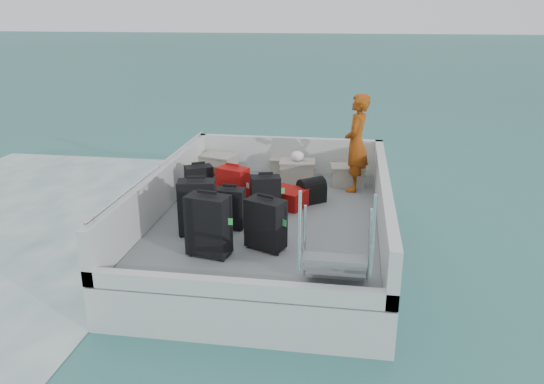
{
  "coord_description": "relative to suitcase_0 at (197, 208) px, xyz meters",
  "views": [
    {
      "loc": [
        1.21,
        -7.56,
        3.68
      ],
      "look_at": [
        0.04,
        0.09,
        1.0
      ],
      "focal_mm": 35.0,
      "sensor_mm": 36.0,
      "label": 1
    }
  ],
  "objects": [
    {
      "name": "suitcase_0",
      "position": [
        0.0,
        0.0,
        0.0
      ],
      "size": [
        0.57,
        0.38,
        0.8
      ],
      "primitive_type": "cube",
      "rotation": [
        0.0,
        0.0,
        0.18
      ],
      "color": "black",
      "rests_on": "deck"
    },
    {
      "name": "white_bag",
      "position": [
        1.14,
        2.66,
        0.06
      ],
      "size": [
        0.24,
        0.24,
        0.18
      ],
      "primitive_type": "ellipsoid",
      "color": "white",
      "rests_on": "crate_2"
    },
    {
      "name": "ferry_hull",
      "position": [
        0.9,
        0.8,
        -0.72
      ],
      "size": [
        3.6,
        5.0,
        0.6
      ],
      "primitive_type": "cube",
      "color": "silver",
      "rests_on": "ground"
    },
    {
      "name": "duffel_1",
      "position": [
        0.34,
        1.62,
        -0.24
      ],
      "size": [
        0.4,
        0.31,
        0.32
      ],
      "primitive_type": null,
      "rotation": [
        0.0,
        0.0,
        -0.03
      ],
      "color": "black",
      "rests_on": "deck"
    },
    {
      "name": "duffel_0",
      "position": [
        -0.38,
        1.94,
        -0.24
      ],
      "size": [
        0.53,
        0.35,
        0.32
      ],
      "primitive_type": null,
      "rotation": [
        0.0,
        0.0,
        -0.1
      ],
      "color": "black",
      "rests_on": "deck"
    },
    {
      "name": "yellow_bag",
      "position": [
        2.2,
        2.91,
        -0.29
      ],
      "size": [
        0.28,
        0.26,
        0.22
      ],
      "primitive_type": "ellipsoid",
      "color": "yellow",
      "rests_on": "deck"
    },
    {
      "name": "duffel_2",
      "position": [
        1.49,
        1.58,
        -0.24
      ],
      "size": [
        0.53,
        0.5,
        0.32
      ],
      "primitive_type": null,
      "rotation": [
        0.0,
        0.0,
        0.66
      ],
      "color": "black",
      "rests_on": "deck"
    },
    {
      "name": "passenger",
      "position": [
        2.2,
        2.33,
        0.45
      ],
      "size": [
        0.52,
        0.7,
        1.71
      ],
      "primitive_type": "imported",
      "rotation": [
        0.0,
        0.0,
        -1.76
      ],
      "color": "#D65D14",
      "rests_on": "deck"
    },
    {
      "name": "crate_1",
      "position": [
        0.86,
        3.0,
        -0.24
      ],
      "size": [
        0.54,
        0.39,
        0.31
      ],
      "primitive_type": "cube",
      "rotation": [
        0.0,
        0.0,
        -0.06
      ],
      "color": "#9E988A",
      "rests_on": "deck"
    },
    {
      "name": "suitcase_6",
      "position": [
        1.04,
        -0.33,
        -0.05
      ],
      "size": [
        0.58,
        0.48,
        0.7
      ],
      "primitive_type": "cube",
      "rotation": [
        0.0,
        0.0,
        -0.42
      ],
      "color": "black",
      "rests_on": "deck"
    },
    {
      "name": "suitcase_7",
      "position": [
        0.84,
        0.89,
        -0.09
      ],
      "size": [
        0.5,
        0.36,
        0.63
      ],
      "primitive_type": "cube",
      "rotation": [
        0.0,
        0.0,
        0.27
      ],
      "color": "black",
      "rests_on": "deck"
    },
    {
      "name": "suitcase_8",
      "position": [
        1.05,
        1.35,
        -0.25
      ],
      "size": [
        0.87,
        0.75,
        0.29
      ],
      "primitive_type": "cube",
      "rotation": [
        0.0,
        0.0,
        1.15
      ],
      "color": "#950C0B",
      "rests_on": "deck"
    },
    {
      "name": "suitcase_2",
      "position": [
        -0.34,
        1.26,
        -0.08
      ],
      "size": [
        0.51,
        0.44,
        0.63
      ],
      "primitive_type": "cube",
      "rotation": [
        0.0,
        0.0,
        0.49
      ],
      "color": "black",
      "rests_on": "deck"
    },
    {
      "name": "suitcase_5",
      "position": [
        0.25,
        1.15,
        -0.07
      ],
      "size": [
        0.55,
        0.44,
        0.67
      ],
      "primitive_type": "cube",
      "rotation": [
        0.0,
        0.0,
        -0.35
      ],
      "color": "#950C0B",
      "rests_on": "deck"
    },
    {
      "name": "ground",
      "position": [
        0.9,
        0.8,
        -1.02
      ],
      "size": [
        160.0,
        160.0,
        0.0
      ],
      "primitive_type": "plane",
      "color": "#175351",
      "rests_on": "ground"
    },
    {
      "name": "deck_fittings",
      "position": [
        1.24,
        0.48,
        -0.03
      ],
      "size": [
        3.6,
        5.0,
        0.9
      ],
      "color": "silver",
      "rests_on": "deck"
    },
    {
      "name": "deck",
      "position": [
        0.9,
        0.8,
        -0.41
      ],
      "size": [
        3.3,
        4.7,
        0.02
      ],
      "primitive_type": "cube",
      "color": "slate",
      "rests_on": "ferry_hull"
    },
    {
      "name": "suitcase_3",
      "position": [
        0.34,
        -0.65,
        0.01
      ],
      "size": [
        0.59,
        0.42,
        0.82
      ],
      "primitive_type": "cube",
      "rotation": [
        0.0,
        0.0,
        -0.2
      ],
      "color": "black",
      "rests_on": "deck"
    },
    {
      "name": "suitcase_4",
      "position": [
        0.41,
        0.28,
        -0.1
      ],
      "size": [
        0.42,
        0.26,
        0.61
      ],
      "primitive_type": "cube",
      "rotation": [
        0.0,
        0.0,
        -0.04
      ],
      "color": "black",
      "rests_on": "deck"
    },
    {
      "name": "suitcase_1",
      "position": [
        -0.14,
        0.48,
        -0.13
      ],
      "size": [
        0.42,
        0.35,
        0.55
      ],
      "primitive_type": "cube",
      "rotation": [
        0.0,
        0.0,
        -0.46
      ],
      "color": "black",
      "rests_on": "deck"
    },
    {
      "name": "crate_2",
      "position": [
        1.14,
        2.66,
        -0.21
      ],
      "size": [
        0.65,
        0.47,
        0.37
      ],
      "primitive_type": "cube",
      "rotation": [
        0.0,
        0.0,
        0.08
      ],
      "color": "#9E988A",
      "rests_on": "deck"
    },
    {
      "name": "crate_0",
      "position": [
        -0.42,
        2.8,
        -0.21
      ],
      "size": [
        0.74,
        0.61,
        0.39
      ],
      "primitive_type": "cube",
      "rotation": [
        0.0,
        0.0,
        -0.29
      ],
      "color": "#9E988A",
      "rests_on": "deck"
    },
    {
      "name": "crate_3",
      "position": [
        2.07,
        2.57,
        -0.23
      ],
      "size": [
        0.61,
        0.45,
        0.34
      ],
      "primitive_type": "cube",
      "rotation": [
        0.0,
        0.0,
        0.11
      ],
      "color": "#9E988A",
      "rests_on": "deck"
    }
  ]
}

